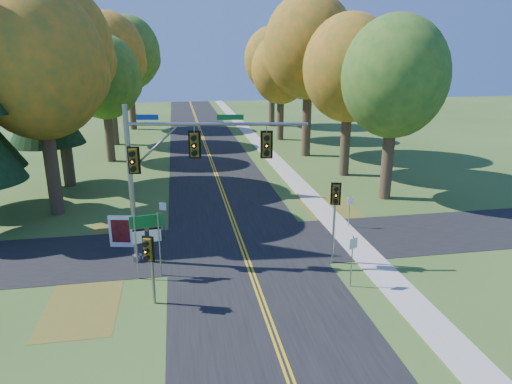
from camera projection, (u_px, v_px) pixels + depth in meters
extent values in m
plane|color=#32511C|center=(247.00, 261.00, 23.21)|extent=(160.00, 160.00, 0.00)
cube|color=black|center=(247.00, 261.00, 23.20)|extent=(8.00, 160.00, 0.02)
cube|color=black|center=(242.00, 245.00, 25.09)|extent=(60.00, 6.00, 0.02)
cube|color=gold|center=(245.00, 261.00, 23.18)|extent=(0.10, 160.00, 0.01)
cube|color=gold|center=(249.00, 261.00, 23.22)|extent=(0.10, 160.00, 0.01)
cube|color=#9E998E|center=(362.00, 252.00, 24.23)|extent=(1.60, 160.00, 0.06)
cube|color=brown|center=(124.00, 239.00, 25.89)|extent=(4.00, 6.00, 0.00)
cube|color=brown|center=(335.00, 214.00, 29.98)|extent=(3.50, 8.00, 0.00)
cube|color=brown|center=(82.00, 306.00, 19.13)|extent=(3.00, 5.00, 0.00)
cylinder|color=#38281C|center=(51.00, 164.00, 29.11)|extent=(0.86, 0.86, 6.75)
ellipsoid|color=orange|center=(38.00, 63.00, 27.30)|extent=(8.00, 8.00, 9.20)
sphere|color=orange|center=(72.00, 76.00, 28.93)|extent=(4.80, 4.80, 4.80)
sphere|color=orange|center=(6.00, 49.00, 26.08)|extent=(4.40, 4.40, 4.40)
cylinder|color=#38281C|center=(388.00, 157.00, 32.42)|extent=(0.83, 0.83, 6.08)
ellipsoid|color=#5A7B26|center=(395.00, 77.00, 30.79)|extent=(7.20, 7.20, 8.28)
sphere|color=#5A7B26|center=(406.00, 86.00, 32.25)|extent=(4.32, 4.32, 4.32)
sphere|color=#5A7B26|center=(383.00, 66.00, 29.69)|extent=(3.96, 3.96, 3.96)
cylinder|color=#38281C|center=(65.00, 139.00, 35.41)|extent=(0.89, 0.89, 7.42)
ellipsoid|color=orange|center=(54.00, 49.00, 33.44)|extent=(8.60, 8.60, 9.89)
sphere|color=orange|center=(83.00, 61.00, 35.19)|extent=(5.16, 5.16, 5.16)
sphere|color=orange|center=(26.00, 36.00, 32.13)|extent=(4.73, 4.73, 4.73)
cylinder|color=#38281C|center=(345.00, 139.00, 38.69)|extent=(0.84, 0.84, 6.30)
ellipsoid|color=orange|center=(350.00, 68.00, 36.98)|extent=(7.60, 7.60, 8.74)
sphere|color=orange|center=(361.00, 77.00, 38.53)|extent=(4.56, 4.56, 4.56)
sphere|color=orange|center=(338.00, 59.00, 35.82)|extent=(4.18, 4.18, 4.18)
cylinder|color=#38281C|center=(109.00, 133.00, 43.76)|extent=(0.81, 0.81, 5.62)
ellipsoid|color=#5A7B26|center=(104.00, 77.00, 42.24)|extent=(6.80, 6.80, 7.82)
sphere|color=#5A7B26|center=(121.00, 84.00, 43.62)|extent=(4.08, 4.08, 4.08)
sphere|color=#5A7B26|center=(88.00, 70.00, 41.20)|extent=(3.74, 3.74, 3.74)
cylinder|color=#38281C|center=(307.00, 118.00, 45.93)|extent=(0.90, 0.90, 7.65)
ellipsoid|color=orange|center=(309.00, 46.00, 43.91)|extent=(8.80, 8.80, 10.12)
sphere|color=orange|center=(322.00, 56.00, 45.70)|extent=(5.28, 5.28, 5.28)
sphere|color=orange|center=(296.00, 36.00, 42.56)|extent=(4.84, 4.84, 4.84)
cylinder|color=#38281C|center=(113.00, 114.00, 51.65)|extent=(0.87, 0.87, 6.98)
ellipsoid|color=orange|center=(108.00, 56.00, 49.79)|extent=(8.20, 8.20, 9.43)
sphere|color=orange|center=(125.00, 63.00, 51.46)|extent=(4.92, 4.92, 4.92)
sphere|color=orange|center=(92.00, 48.00, 48.54)|extent=(4.51, 4.51, 4.51)
cylinder|color=#38281C|center=(280.00, 115.00, 54.76)|extent=(0.82, 0.82, 5.85)
ellipsoid|color=orange|center=(281.00, 69.00, 53.18)|extent=(7.00, 7.00, 8.05)
sphere|color=orange|center=(290.00, 75.00, 54.61)|extent=(4.20, 4.20, 4.20)
sphere|color=orange|center=(272.00, 63.00, 52.11)|extent=(3.85, 3.85, 3.85)
cylinder|color=#38281C|center=(132.00, 103.00, 62.08)|extent=(0.88, 0.88, 7.20)
ellipsoid|color=#5A7B26|center=(128.00, 53.00, 60.16)|extent=(8.40, 8.40, 9.66)
sphere|color=#5A7B26|center=(142.00, 59.00, 61.88)|extent=(5.04, 5.04, 5.04)
sphere|color=#5A7B26|center=(115.00, 46.00, 58.88)|extent=(4.62, 4.62, 4.62)
cylinder|color=#38281C|center=(272.00, 103.00, 64.93)|extent=(0.85, 0.85, 6.53)
ellipsoid|color=orange|center=(272.00, 59.00, 63.17)|extent=(7.80, 7.80, 8.97)
sphere|color=orange|center=(281.00, 65.00, 64.76)|extent=(4.68, 4.68, 4.68)
sphere|color=orange|center=(264.00, 54.00, 61.98)|extent=(4.29, 4.29, 4.29)
cylinder|color=#38281C|center=(51.00, 166.00, 35.61)|extent=(0.50, 0.50, 3.42)
cone|color=black|center=(44.00, 108.00, 34.31)|extent=(5.60, 5.60, 5.45)
cone|color=black|center=(36.00, 54.00, 33.17)|extent=(4.57, 4.57, 5.45)
cylinder|color=gray|center=(131.00, 187.00, 22.06)|extent=(0.25, 0.25, 7.90)
cylinder|color=gray|center=(137.00, 258.00, 23.17)|extent=(0.50, 0.50, 0.34)
cylinder|color=gray|center=(217.00, 124.00, 21.17)|extent=(8.36, 1.64, 0.16)
cylinder|color=gray|center=(154.00, 148.00, 21.50)|extent=(2.53, 0.55, 2.33)
cylinder|color=gray|center=(194.00, 128.00, 21.23)|extent=(0.05, 0.05, 0.41)
cube|color=#72590C|center=(195.00, 145.00, 21.45)|extent=(0.44, 0.40, 1.13)
cube|color=black|center=(195.00, 145.00, 21.45)|extent=(0.58, 0.14, 1.33)
sphere|color=orange|center=(194.00, 146.00, 21.20)|extent=(0.20, 0.20, 0.20)
cylinder|color=black|center=(194.00, 138.00, 21.10)|extent=(0.30, 0.23, 0.27)
cylinder|color=black|center=(194.00, 146.00, 21.20)|extent=(0.30, 0.23, 0.27)
cylinder|color=black|center=(194.00, 153.00, 21.31)|extent=(0.30, 0.23, 0.27)
cylinder|color=gray|center=(267.00, 128.00, 21.22)|extent=(0.05, 0.05, 0.41)
cube|color=#72590C|center=(267.00, 145.00, 21.45)|extent=(0.44, 0.40, 1.13)
cube|color=black|center=(267.00, 145.00, 21.45)|extent=(0.58, 0.14, 1.33)
sphere|color=orange|center=(267.00, 146.00, 21.20)|extent=(0.20, 0.20, 0.20)
cylinder|color=black|center=(267.00, 138.00, 21.09)|extent=(0.30, 0.23, 0.27)
cylinder|color=black|center=(267.00, 146.00, 21.20)|extent=(0.30, 0.23, 0.27)
cylinder|color=black|center=(267.00, 153.00, 21.31)|extent=(0.30, 0.23, 0.27)
cube|color=#72590C|center=(134.00, 160.00, 21.51)|extent=(0.44, 0.40, 1.13)
cube|color=black|center=(134.00, 160.00, 21.51)|extent=(0.58, 0.14, 1.33)
sphere|color=orange|center=(133.00, 162.00, 21.26)|extent=(0.20, 0.20, 0.20)
cylinder|color=black|center=(132.00, 154.00, 21.15)|extent=(0.30, 0.23, 0.27)
cylinder|color=black|center=(133.00, 162.00, 21.26)|extent=(0.30, 0.23, 0.27)
cylinder|color=black|center=(133.00, 169.00, 21.36)|extent=(0.30, 0.23, 0.27)
cube|color=navy|center=(147.00, 117.00, 21.08)|extent=(1.01, 0.22, 0.25)
cube|color=#0C5926|center=(230.00, 117.00, 21.07)|extent=(1.23, 0.26, 0.25)
cylinder|color=#909398|center=(334.00, 224.00, 22.47)|extent=(0.11, 0.11, 4.18)
cube|color=#72590C|center=(336.00, 194.00, 21.80)|extent=(0.40, 0.37, 0.95)
cube|color=black|center=(336.00, 194.00, 21.80)|extent=(0.48, 0.18, 1.12)
sphere|color=orange|center=(336.00, 195.00, 21.59)|extent=(0.17, 0.17, 0.17)
cylinder|color=black|center=(336.00, 189.00, 21.50)|extent=(0.26, 0.21, 0.23)
cylinder|color=black|center=(336.00, 195.00, 21.59)|extent=(0.26, 0.21, 0.23)
cylinder|color=black|center=(336.00, 201.00, 21.68)|extent=(0.26, 0.21, 0.23)
cylinder|color=gray|center=(153.00, 270.00, 18.89)|extent=(0.11, 0.11, 3.07)
cube|color=#72590C|center=(149.00, 249.00, 18.38)|extent=(0.41, 0.39, 0.96)
cube|color=black|center=(149.00, 249.00, 18.38)|extent=(0.47, 0.22, 1.13)
sphere|color=orange|center=(146.00, 251.00, 18.18)|extent=(0.17, 0.17, 0.17)
cylinder|color=black|center=(145.00, 244.00, 18.09)|extent=(0.27, 0.23, 0.23)
cylinder|color=black|center=(146.00, 251.00, 18.18)|extent=(0.27, 0.23, 0.23)
cylinder|color=black|center=(147.00, 258.00, 18.27)|extent=(0.27, 0.23, 0.23)
cylinder|color=gray|center=(136.00, 248.00, 20.95)|extent=(0.06, 0.06, 3.18)
cylinder|color=gray|center=(160.00, 245.00, 21.26)|extent=(0.06, 0.06, 3.18)
cube|color=#0D5E21|center=(146.00, 221.00, 20.78)|extent=(1.47, 0.25, 0.58)
cube|color=silver|center=(146.00, 221.00, 20.78)|extent=(1.26, 0.19, 0.08)
cube|color=silver|center=(139.00, 237.00, 20.88)|extent=(0.53, 0.12, 0.58)
cube|color=black|center=(138.00, 230.00, 20.78)|extent=(0.53, 0.08, 0.11)
cube|color=silver|center=(155.00, 235.00, 21.10)|extent=(0.53, 0.12, 0.58)
cube|color=black|center=(155.00, 228.00, 21.00)|extent=(0.53, 0.08, 0.11)
cube|color=white|center=(121.00, 231.00, 24.70)|extent=(1.30, 0.44, 1.79)
cube|color=maroon|center=(121.00, 231.00, 24.59)|extent=(0.98, 0.22, 1.29)
cube|color=white|center=(113.00, 244.00, 24.93)|extent=(0.09, 0.09, 0.30)
cube|color=white|center=(131.00, 244.00, 24.90)|extent=(0.09, 0.09, 0.30)
cylinder|color=gray|center=(349.00, 212.00, 27.42)|extent=(0.04, 0.04, 1.96)
cube|color=white|center=(350.00, 201.00, 27.19)|extent=(0.38, 0.05, 0.40)
cylinder|color=gray|center=(352.00, 262.00, 20.37)|extent=(0.06, 0.06, 2.45)
cube|color=silver|center=(353.00, 243.00, 20.09)|extent=(0.44, 0.21, 0.50)
cylinder|color=gray|center=(164.00, 219.00, 25.94)|extent=(0.05, 0.05, 2.16)
cube|color=white|center=(163.00, 206.00, 25.69)|extent=(0.39, 0.19, 0.44)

